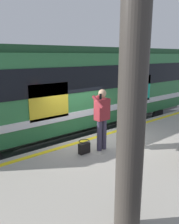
# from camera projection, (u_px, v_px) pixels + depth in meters

# --- Properties ---
(ground_plane) EXTENTS (24.68, 24.68, 0.00)m
(ground_plane) POSITION_uv_depth(u_px,v_px,m) (90.00, 163.00, 8.08)
(ground_plane) COLOR #3D3D3F
(platform) EXTENTS (16.45, 4.27, 1.03)m
(platform) POSITION_uv_depth(u_px,v_px,m) (140.00, 173.00, 6.37)
(platform) COLOR #9E998E
(platform) RESTS_ON ground
(safety_line) EXTENTS (16.12, 0.16, 0.01)m
(safety_line) POSITION_uv_depth(u_px,v_px,m) (96.00, 137.00, 7.61)
(safety_line) COLOR yellow
(safety_line) RESTS_ON platform
(track_rail_near) EXTENTS (21.39, 0.08, 0.16)m
(track_rail_near) POSITION_uv_depth(u_px,v_px,m) (66.00, 148.00, 9.15)
(track_rail_near) COLOR slate
(track_rail_near) RESTS_ON ground
(track_rail_far) EXTENTS (21.39, 0.08, 0.16)m
(track_rail_far) POSITION_uv_depth(u_px,v_px,m) (48.00, 139.00, 10.22)
(track_rail_far) COLOR slate
(track_rail_far) RESTS_ON ground
(train_carriage) EXTENTS (13.26, 2.79, 3.80)m
(train_carriage) POSITION_uv_depth(u_px,v_px,m) (80.00, 84.00, 9.91)
(train_carriage) COLOR #2D723F
(train_carriage) RESTS_ON ground
(passenger) EXTENTS (0.57, 0.55, 1.73)m
(passenger) POSITION_uv_depth(u_px,v_px,m) (102.00, 115.00, 6.40)
(passenger) COLOR #383347
(passenger) RESTS_ON platform
(handbag) EXTENTS (0.33, 0.30, 0.36)m
(handbag) POSITION_uv_depth(u_px,v_px,m) (84.00, 147.00, 6.35)
(handbag) COLOR black
(handbag) RESTS_ON platform
(station_column) EXTENTS (0.39, 0.39, 3.89)m
(station_column) POSITION_uv_depth(u_px,v_px,m) (132.00, 107.00, 3.11)
(station_column) COLOR #38332D
(station_column) RESTS_ON platform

